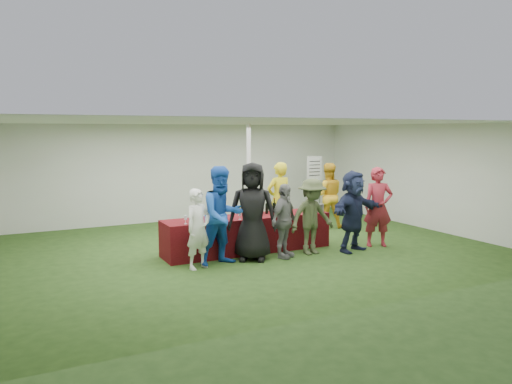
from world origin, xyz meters
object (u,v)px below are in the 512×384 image
customer_1 (222,216)px  customer_5 (353,211)px  wine_list_sign (314,173)px  customer_4 (312,217)px  customer_0 (198,229)px  customer_2 (252,212)px  customer_3 (284,221)px  customer_6 (378,207)px  staff_pourer (279,200)px  dump_bucket (319,208)px  serving_table (248,234)px  staff_back (328,195)px

customer_1 → customer_5: bearing=-14.2°
wine_list_sign → customer_4: bearing=-124.1°
customer_1 → customer_5: 2.87m
customer_0 → customer_2: (1.16, 0.10, 0.22)m
customer_1 → customer_2: 0.65m
customer_3 → customer_0: bearing=146.9°
wine_list_sign → customer_6: (-0.70, -3.58, -0.44)m
customer_5 → staff_pourer: bearing=91.9°
wine_list_sign → dump_bucket: bearing=-121.8°
customer_0 → customer_3: (1.79, -0.04, 0.00)m
serving_table → customer_3: customer_3 is taller
customer_3 → dump_bucket: bearing=-6.4°
customer_2 → serving_table: bearing=101.7°
dump_bucket → customer_0: customer_0 is taller
serving_table → dump_bucket: bearing=-7.6°
dump_bucket → customer_3: size_ratio=0.15×
customer_4 → customer_3: bearing=177.2°
customer_0 → customer_5: (3.36, -0.22, 0.11)m
staff_pourer → customer_0: bearing=28.2°
serving_table → staff_pourer: 1.71m
customer_5 → customer_2: bearing=154.7°
staff_pourer → customer_6: staff_pourer is taller
customer_2 → customer_5: size_ratio=1.13×
customer_3 → customer_6: bearing=-33.4°
customer_0 → customer_5: size_ratio=0.87×
customer_4 → wine_list_sign: bearing=53.2°
wine_list_sign → customer_4: size_ratio=1.15×
dump_bucket → customer_2: (-1.86, -0.45, 0.12)m
staff_back → customer_2: 3.82m
staff_pourer → customer_5: 2.08m
wine_list_sign → staff_pourer: bearing=-141.0°
staff_back → customer_6: 2.26m
serving_table → wine_list_sign: (3.46, 2.72, 0.94)m
serving_table → staff_back: staff_back is taller
dump_bucket → customer_1: (-2.51, -0.49, 0.10)m
dump_bucket → customer_5: 0.84m
staff_back → customer_0: (-4.38, -2.16, -0.11)m
staff_pourer → customer_3: bearing=58.5°
wine_list_sign → customer_1: (-4.33, -3.43, -0.38)m
wine_list_sign → staff_pourer: size_ratio=1.01×
serving_table → staff_back: (3.00, 1.39, 0.47)m
customer_2 → wine_list_sign: bearing=72.5°
dump_bucket → customer_6: 1.29m
customer_0 → wine_list_sign: bearing=14.3°
wine_list_sign → customer_2: bearing=-137.4°
wine_list_sign → staff_pourer: 2.80m
dump_bucket → customer_0: bearing=-169.7°
wine_list_sign → customer_2: customer_2 is taller
serving_table → customer_6: bearing=-17.3°
customer_1 → customer_2: bearing=-5.1°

